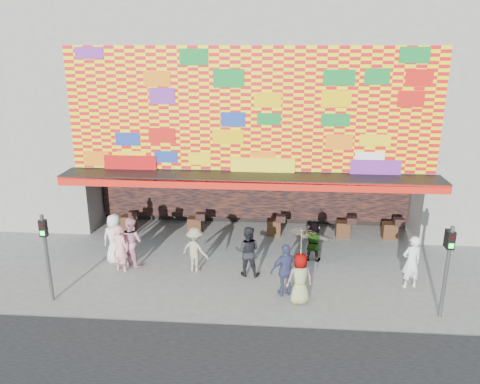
{
  "coord_description": "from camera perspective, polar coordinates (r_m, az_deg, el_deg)",
  "views": [
    {
      "loc": [
        1.0,
        -14.58,
        8.08
      ],
      "look_at": [
        -0.28,
        2.0,
        2.77
      ],
      "focal_mm": 35.0,
      "sensor_mm": 36.0,
      "label": 1
    }
  ],
  "objects": [
    {
      "name": "ground",
      "position": [
        16.69,
        0.45,
        -11.25
      ],
      "size": [
        90.0,
        90.0,
        0.0
      ],
      "primitive_type": "plane",
      "color": "slate",
      "rests_on": "ground"
    },
    {
      "name": "shop_building",
      "position": [
        22.95,
        1.94,
        10.56
      ],
      "size": [
        15.2,
        9.4,
        10.0
      ],
      "color": "gray",
      "rests_on": "ground"
    },
    {
      "name": "signal_left",
      "position": [
        16.17,
        -22.57,
        -6.37
      ],
      "size": [
        0.22,
        0.2,
        3.0
      ],
      "color": "#59595B",
      "rests_on": "ground"
    },
    {
      "name": "signal_right",
      "position": [
        15.38,
        23.98,
        -7.79
      ],
      "size": [
        0.22,
        0.2,
        3.0
      ],
      "color": "#59595B",
      "rests_on": "ground"
    },
    {
      "name": "ped_a",
      "position": [
        18.51,
        -15.0,
        -5.52
      ],
      "size": [
        0.97,
        0.64,
        1.95
      ],
      "primitive_type": "imported",
      "rotation": [
        0.0,
        0.0,
        3.12
      ],
      "color": "silver",
      "rests_on": "ground"
    },
    {
      "name": "ped_b",
      "position": [
        17.85,
        -14.42,
        -6.64
      ],
      "size": [
        0.76,
        0.61,
        1.79
      ],
      "primitive_type": "imported",
      "rotation": [
        0.0,
        0.0,
        2.82
      ],
      "color": "pink",
      "rests_on": "ground"
    },
    {
      "name": "ped_c",
      "position": [
        16.95,
        0.95,
        -7.22
      ],
      "size": [
        0.97,
        0.79,
        1.87
      ],
      "primitive_type": "imported",
      "rotation": [
        0.0,
        0.0,
        3.05
      ],
      "color": "black",
      "rests_on": "ground"
    },
    {
      "name": "ped_d",
      "position": [
        17.34,
        -5.48,
        -7.02
      ],
      "size": [
        1.26,
        1.02,
        1.7
      ],
      "primitive_type": "imported",
      "rotation": [
        0.0,
        0.0,
        2.73
      ],
      "color": "gray",
      "rests_on": "ground"
    },
    {
      "name": "ped_e",
      "position": [
        15.74,
        5.63,
        -9.46
      ],
      "size": [
        1.16,
        0.8,
        1.83
      ],
      "primitive_type": "imported",
      "rotation": [
        0.0,
        0.0,
        3.5
      ],
      "color": "#393D63",
      "rests_on": "ground"
    },
    {
      "name": "ped_f",
      "position": [
        18.33,
        8.94,
        -5.9
      ],
      "size": [
        1.56,
        0.71,
        1.62
      ],
      "primitive_type": "imported",
      "rotation": [
        0.0,
        0.0,
        2.98
      ],
      "color": "gray",
      "rests_on": "ground"
    },
    {
      "name": "ped_g",
      "position": [
        15.4,
        7.32,
        -10.41
      ],
      "size": [
        0.96,
        0.76,
        1.72
      ],
      "primitive_type": "imported",
      "rotation": [
        0.0,
        0.0,
        3.43
      ],
      "color": "gray",
      "rests_on": "ground"
    },
    {
      "name": "ped_h",
      "position": [
        17.17,
        20.17,
        -8.0
      ],
      "size": [
        0.8,
        0.64,
        1.9
      ],
      "primitive_type": "imported",
      "rotation": [
        0.0,
        0.0,
        3.44
      ],
      "color": "silver",
      "rests_on": "ground"
    },
    {
      "name": "ped_i",
      "position": [
        18.14,
        -13.11,
        -5.93
      ],
      "size": [
        1.15,
        1.06,
        1.9
      ],
      "primitive_type": "imported",
      "rotation": [
        0.0,
        0.0,
        2.68
      ],
      "color": "pink",
      "rests_on": "ground"
    },
    {
      "name": "parasol",
      "position": [
        14.84,
        7.51,
        -6.08
      ],
      "size": [
        1.09,
        1.1,
        1.81
      ],
      "color": "#F7DC9C",
      "rests_on": "ground"
    }
  ]
}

